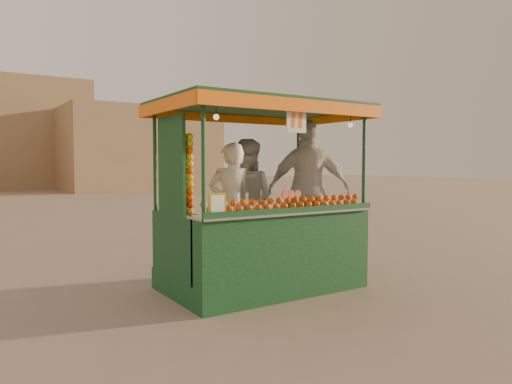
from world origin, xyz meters
TOP-DOWN VIEW (x-y plane):
  - ground at (0.00, 0.00)m, footprint 90.00×90.00m
  - building_right at (7.00, 24.00)m, footprint 9.00×6.00m
  - juice_cart at (0.30, -0.21)m, footprint 2.62×1.70m
  - vendor_left at (0.04, 0.08)m, footprint 0.68×0.57m
  - vendor_middle at (0.31, 0.19)m, footprint 1.02×1.01m
  - vendor_right at (1.15, -0.11)m, footprint 1.22×0.95m

SIDE VIEW (x-z plane):
  - ground at x=0.00m, z-range 0.00..0.00m
  - juice_cart at x=0.30m, z-range -0.42..1.96m
  - vendor_left at x=0.04m, z-range 0.28..1.88m
  - vendor_middle at x=0.31m, z-range 0.28..1.94m
  - vendor_right at x=1.15m, z-range 0.28..2.21m
  - building_right at x=7.00m, z-range 0.00..5.00m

